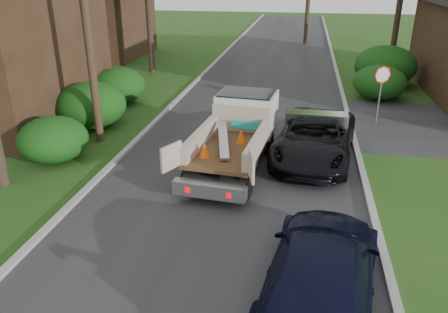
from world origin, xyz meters
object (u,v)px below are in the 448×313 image
Objects in this scene: black_pickup at (315,138)px; stop_sign at (381,83)px; house_left_far at (94,13)px; flatbed_truck at (240,127)px; navy_suv at (321,271)px.

stop_sign is at bearing 65.50° from black_pickup.
house_left_far is at bearing 145.19° from stop_sign.
stop_sign is at bearing -34.81° from house_left_far.
black_pickup is (2.54, 0.52, -0.39)m from flatbed_truck.
flatbed_truck is 1.13× the size of navy_suv.
stop_sign reaches higher than navy_suv.
stop_sign is at bearing -94.75° from navy_suv.
stop_sign is 0.33× the size of house_left_far.
flatbed_truck is at bearing -52.71° from house_left_far.
black_pickup is (-2.65, -4.22, -1.03)m from stop_sign.
flatbed_truck reaches higher than navy_suv.
house_left_far reaches higher than flatbed_truck.
black_pickup reaches higher than navy_suv.
black_pickup is at bearing -81.64° from navy_suv.
navy_suv is at bearing -82.07° from black_pickup.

